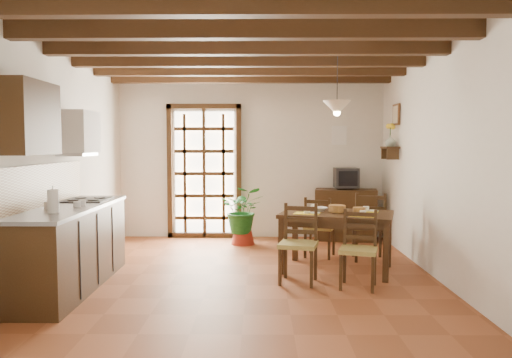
{
  "coord_description": "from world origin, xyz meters",
  "views": [
    {
      "loc": [
        0.16,
        -6.05,
        1.6
      ],
      "look_at": [
        0.1,
        0.4,
        1.15
      ],
      "focal_mm": 35.0,
      "sensor_mm": 36.0,
      "label": 1
    }
  ],
  "objects_px": {
    "crt_tv": "(346,178)",
    "pendant_lamp": "(337,106)",
    "chair_near_left": "(298,258)",
    "chair_far_left": "(319,238)",
    "chair_near_right": "(358,264)",
    "chair_far_right": "(369,239)",
    "sideboard": "(346,215)",
    "dining_table": "(337,220)",
    "potted_plant": "(243,209)",
    "kitchen_counter": "(70,246)"
  },
  "relations": [
    {
      "from": "crt_tv",
      "to": "pendant_lamp",
      "type": "height_order",
      "value": "pendant_lamp"
    },
    {
      "from": "chair_near_left",
      "to": "crt_tv",
      "type": "relative_size",
      "value": 2.36
    },
    {
      "from": "chair_near_left",
      "to": "crt_tv",
      "type": "bearing_deg",
      "value": 82.93
    },
    {
      "from": "chair_near_left",
      "to": "chair_far_left",
      "type": "xyz_separation_m",
      "value": [
        0.4,
        1.34,
        -0.01
      ]
    },
    {
      "from": "chair_near_right",
      "to": "chair_far_right",
      "type": "distance_m",
      "value": 1.39
    },
    {
      "from": "chair_far_right",
      "to": "sideboard",
      "type": "height_order",
      "value": "chair_far_right"
    },
    {
      "from": "dining_table",
      "to": "potted_plant",
      "type": "height_order",
      "value": "potted_plant"
    },
    {
      "from": "kitchen_counter",
      "to": "dining_table",
      "type": "bearing_deg",
      "value": 14.66
    },
    {
      "from": "chair_near_right",
      "to": "chair_far_left",
      "type": "bearing_deg",
      "value": 116.02
    },
    {
      "from": "kitchen_counter",
      "to": "potted_plant",
      "type": "relative_size",
      "value": 1.15
    },
    {
      "from": "kitchen_counter",
      "to": "crt_tv",
      "type": "xyz_separation_m",
      "value": [
        3.54,
        2.82,
        0.57
      ]
    },
    {
      "from": "chair_near_left",
      "to": "sideboard",
      "type": "bearing_deg",
      "value": 82.98
    },
    {
      "from": "chair_near_left",
      "to": "pendant_lamp",
      "type": "bearing_deg",
      "value": 65.57
    },
    {
      "from": "chair_near_right",
      "to": "chair_far_left",
      "type": "height_order",
      "value": "chair_near_right"
    },
    {
      "from": "dining_table",
      "to": "crt_tv",
      "type": "distance_m",
      "value": 2.1
    },
    {
      "from": "chair_near_right",
      "to": "sideboard",
      "type": "relative_size",
      "value": 0.86
    },
    {
      "from": "kitchen_counter",
      "to": "dining_table",
      "type": "distance_m",
      "value": 3.19
    },
    {
      "from": "chair_far_left",
      "to": "sideboard",
      "type": "distance_m",
      "value": 1.39
    },
    {
      "from": "potted_plant",
      "to": "chair_near_left",
      "type": "bearing_deg",
      "value": -71.99
    },
    {
      "from": "chair_near_right",
      "to": "dining_table",
      "type": "bearing_deg",
      "value": 116.0
    },
    {
      "from": "kitchen_counter",
      "to": "chair_far_left",
      "type": "height_order",
      "value": "kitchen_counter"
    },
    {
      "from": "chair_near_right",
      "to": "sideboard",
      "type": "bearing_deg",
      "value": 99.87
    },
    {
      "from": "pendant_lamp",
      "to": "chair_near_right",
      "type": "bearing_deg",
      "value": -81.76
    },
    {
      "from": "chair_near_left",
      "to": "chair_near_right",
      "type": "distance_m",
      "value": 0.68
    },
    {
      "from": "chair_near_right",
      "to": "pendant_lamp",
      "type": "xyz_separation_m",
      "value": [
        -0.13,
        0.87,
        1.81
      ]
    },
    {
      "from": "sideboard",
      "to": "chair_near_left",
      "type": "bearing_deg",
      "value": -101.47
    },
    {
      "from": "dining_table",
      "to": "sideboard",
      "type": "distance_m",
      "value": 2.08
    },
    {
      "from": "chair_far_left",
      "to": "chair_far_right",
      "type": "relative_size",
      "value": 0.91
    },
    {
      "from": "kitchen_counter",
      "to": "chair_far_left",
      "type": "bearing_deg",
      "value": 28.03
    },
    {
      "from": "dining_table",
      "to": "chair_near_left",
      "type": "xyz_separation_m",
      "value": [
        -0.53,
        -0.57,
        -0.36
      ]
    },
    {
      "from": "dining_table",
      "to": "chair_far_left",
      "type": "bearing_deg",
      "value": 116.08
    },
    {
      "from": "chair_near_right",
      "to": "sideboard",
      "type": "distance_m",
      "value": 2.81
    },
    {
      "from": "potted_plant",
      "to": "dining_table",
      "type": "bearing_deg",
      "value": -52.81
    },
    {
      "from": "chair_near_left",
      "to": "chair_far_right",
      "type": "xyz_separation_m",
      "value": [
        1.06,
        1.14,
        0.01
      ]
    },
    {
      "from": "chair_near_left",
      "to": "potted_plant",
      "type": "xyz_separation_m",
      "value": [
        -0.72,
        2.21,
        0.29
      ]
    },
    {
      "from": "potted_plant",
      "to": "chair_far_right",
      "type": "bearing_deg",
      "value": -31.18
    },
    {
      "from": "kitchen_counter",
      "to": "chair_far_right",
      "type": "height_order",
      "value": "kitchen_counter"
    },
    {
      "from": "chair_far_right",
      "to": "potted_plant",
      "type": "xyz_separation_m",
      "value": [
        -1.78,
        1.08,
        0.27
      ]
    },
    {
      "from": "chair_far_left",
      "to": "kitchen_counter",
      "type": "bearing_deg",
      "value": 47.45
    },
    {
      "from": "chair_far_right",
      "to": "crt_tv",
      "type": "bearing_deg",
      "value": -82.56
    },
    {
      "from": "chair_near_right",
      "to": "crt_tv",
      "type": "height_order",
      "value": "crt_tv"
    },
    {
      "from": "chair_far_left",
      "to": "chair_far_right",
      "type": "bearing_deg",
      "value": -177.4
    },
    {
      "from": "chair_far_left",
      "to": "potted_plant",
      "type": "bearing_deg",
      "value": -18.62
    },
    {
      "from": "crt_tv",
      "to": "chair_near_right",
      "type": "bearing_deg",
      "value": -97.13
    },
    {
      "from": "sideboard",
      "to": "dining_table",
      "type": "bearing_deg",
      "value": -93.4
    },
    {
      "from": "chair_far_left",
      "to": "chair_far_right",
      "type": "xyz_separation_m",
      "value": [
        0.66,
        -0.2,
        0.03
      ]
    },
    {
      "from": "chair_far_right",
      "to": "pendant_lamp",
      "type": "height_order",
      "value": "pendant_lamp"
    },
    {
      "from": "chair_far_right",
      "to": "kitchen_counter",
      "type": "bearing_deg",
      "value": 25.46
    },
    {
      "from": "kitchen_counter",
      "to": "chair_near_left",
      "type": "distance_m",
      "value": 2.57
    },
    {
      "from": "dining_table",
      "to": "sideboard",
      "type": "relative_size",
      "value": 1.55
    }
  ]
}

